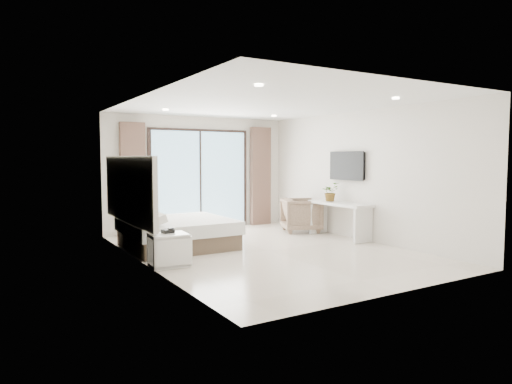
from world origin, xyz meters
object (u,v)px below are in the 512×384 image
bed (177,233)px  armchair (302,213)px  nightstand (168,250)px  console_desk (339,212)px

bed → armchair: 3.21m
nightstand → bed: bearing=68.4°
bed → console_desk: size_ratio=1.23×
bed → nightstand: 1.54m
bed → console_desk: (3.38, -0.80, 0.28)m
bed → nightstand: (-0.68, -1.39, -0.02)m
bed → armchair: armchair is taller
nightstand → console_desk: console_desk is taller
console_desk → armchair: bearing=99.8°
armchair → console_desk: bearing=-147.3°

